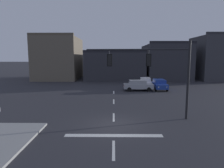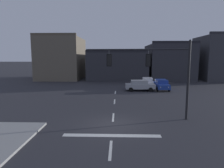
% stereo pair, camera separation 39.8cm
% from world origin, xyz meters
% --- Properties ---
extents(ground_plane, '(400.00, 400.00, 0.00)m').
position_xyz_m(ground_plane, '(0.00, 0.00, 0.00)').
color(ground_plane, '#2B2B30').
extents(stop_bar_paint, '(6.40, 0.50, 0.01)m').
position_xyz_m(stop_bar_paint, '(0.00, -2.00, 0.00)').
color(stop_bar_paint, silver).
rests_on(stop_bar_paint, ground).
extents(lane_centreline, '(0.16, 26.40, 0.01)m').
position_xyz_m(lane_centreline, '(0.00, 2.00, 0.00)').
color(lane_centreline, silver).
rests_on(lane_centreline, ground).
extents(signal_mast_near_side, '(8.37, 0.86, 6.44)m').
position_xyz_m(signal_mast_near_side, '(3.49, 1.81, 4.29)').
color(signal_mast_near_side, black).
rests_on(signal_mast_near_side, ground).
extents(car_lot_nearside, '(2.23, 4.57, 1.61)m').
position_xyz_m(car_lot_nearside, '(5.32, 18.92, 0.86)').
color(car_lot_nearside, silver).
rests_on(car_lot_nearside, ground).
extents(car_lot_middle, '(4.48, 1.98, 1.61)m').
position_xyz_m(car_lot_middle, '(3.68, 15.49, 0.86)').
color(car_lot_middle, '#9EA0A5').
rests_on(car_lot_middle, ground).
extents(car_lot_farside, '(1.94, 4.47, 1.61)m').
position_xyz_m(car_lot_farside, '(7.10, 16.36, 0.86)').
color(car_lot_farside, navy).
rests_on(car_lot_farside, ground).
extents(building_row, '(45.96, 12.81, 10.05)m').
position_xyz_m(building_row, '(5.16, 31.99, 4.10)').
color(building_row, '#665B4C').
rests_on(building_row, ground).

